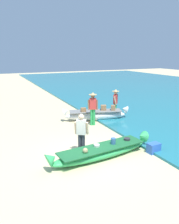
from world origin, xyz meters
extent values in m
plane|color=beige|center=(0.00, 0.00, 0.00)|extent=(80.00, 80.00, 0.00)
ellipsoid|color=#38B760|center=(0.43, -0.36, 0.20)|extent=(4.21, 1.22, 0.40)
cone|color=#38B760|center=(-1.59, -0.56, 0.45)|extent=(0.48, 0.53, 0.56)
cone|color=#38B760|center=(2.45, -0.17, 0.45)|extent=(0.48, 0.53, 0.56)
cube|color=#1E6435|center=(0.43, -0.36, 0.40)|extent=(3.55, 1.17, 0.04)
cylinder|color=#2D2D33|center=(1.66, -0.20, 0.45)|extent=(0.26, 0.26, 0.10)
cylinder|color=#386699|center=(0.95, -0.30, 0.53)|extent=(0.19, 0.19, 0.26)
cylinder|color=silver|center=(0.25, -0.25, 0.45)|extent=(0.23, 0.23, 0.10)
sphere|color=tan|center=(-0.36, -0.56, 0.50)|extent=(0.20, 0.20, 0.20)
ellipsoid|color=white|center=(2.39, 4.11, 0.28)|extent=(3.70, 1.78, 0.55)
cone|color=white|center=(0.70, 4.61, 0.60)|extent=(0.54, 0.57, 0.54)
cone|color=white|center=(4.09, 3.61, 0.60)|extent=(0.54, 0.57, 0.54)
cube|color=gray|center=(2.39, 4.11, 0.55)|extent=(3.15, 1.63, 0.04)
cube|color=#9E754C|center=(3.39, 3.77, 0.71)|extent=(0.33, 0.34, 0.32)
cube|color=#9E754C|center=(2.88, 4.05, 0.71)|extent=(0.39, 0.39, 0.32)
sphere|color=tan|center=(2.24, 4.11, 0.64)|extent=(0.17, 0.17, 0.17)
cube|color=#9E754C|center=(1.63, 4.20, 0.68)|extent=(0.31, 0.25, 0.25)
cylinder|color=green|center=(1.88, 3.29, 0.45)|extent=(0.14, 0.14, 0.91)
cylinder|color=green|center=(1.75, 3.34, 0.45)|extent=(0.14, 0.14, 0.91)
cube|color=#DB3D38|center=(1.82, 3.32, 1.21)|extent=(0.41, 0.33, 0.60)
cylinder|color=brown|center=(2.02, 3.22, 1.16)|extent=(0.15, 0.22, 0.55)
cylinder|color=brown|center=(1.59, 3.38, 1.16)|extent=(0.15, 0.22, 0.55)
sphere|color=brown|center=(1.82, 3.32, 1.63)|extent=(0.22, 0.22, 0.22)
cylinder|color=tan|center=(1.82, 3.32, 1.71)|extent=(0.44, 0.44, 0.02)
cone|color=tan|center=(1.82, 3.32, 1.78)|extent=(0.26, 0.26, 0.12)
cylinder|color=#333842|center=(-0.18, 0.38, 0.39)|extent=(0.14, 0.14, 0.78)
cylinder|color=#333842|center=(-0.06, 0.31, 0.39)|extent=(0.14, 0.14, 0.78)
cube|color=silver|center=(-0.12, 0.35, 1.07)|extent=(0.42, 0.38, 0.59)
cylinder|color=beige|center=(-0.30, 0.49, 1.02)|extent=(0.18, 0.21, 0.53)
cylinder|color=beige|center=(0.08, 0.24, 1.02)|extent=(0.18, 0.21, 0.53)
sphere|color=beige|center=(-0.12, 0.35, 1.49)|extent=(0.22, 0.22, 0.22)
cylinder|color=green|center=(3.84, 4.25, 0.43)|extent=(0.14, 0.14, 0.86)
cylinder|color=green|center=(3.75, 4.15, 0.43)|extent=(0.14, 0.14, 0.86)
cube|color=#DB3D38|center=(3.80, 4.20, 1.14)|extent=(0.40, 0.42, 0.56)
cylinder|color=tan|center=(3.96, 4.36, 1.09)|extent=(0.20, 0.20, 0.51)
cylinder|color=tan|center=(3.66, 4.01, 1.09)|extent=(0.20, 0.20, 0.51)
sphere|color=tan|center=(3.80, 4.20, 1.54)|extent=(0.22, 0.22, 0.22)
cylinder|color=tan|center=(3.80, 4.20, 1.62)|extent=(0.44, 0.44, 0.02)
cone|color=tan|center=(3.80, 4.20, 1.69)|extent=(0.26, 0.26, 0.12)
cube|color=blue|center=(2.47, -0.89, 0.20)|extent=(0.52, 0.36, 0.40)
camera|label=1|loc=(-3.28, -7.15, 3.83)|focal=35.36mm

